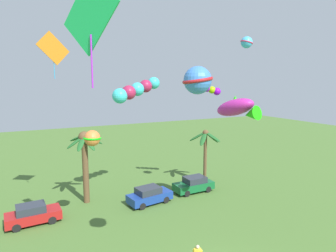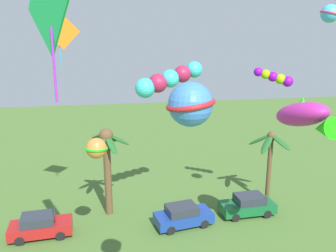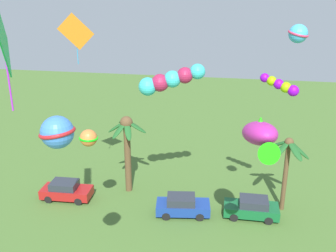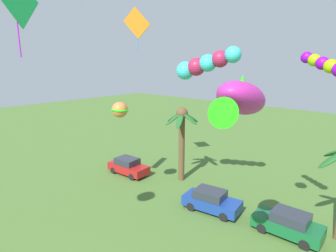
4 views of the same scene
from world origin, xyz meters
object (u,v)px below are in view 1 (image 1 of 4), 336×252
at_px(parked_car_0, 194,184).
at_px(kite_ball_6, 198,80).
at_px(parked_car_2, 149,195).
at_px(kite_ball_5, 92,138).
at_px(palm_tree_1, 206,143).
at_px(kite_diamond_2, 90,15).
at_px(kite_ball_3, 247,42).
at_px(kite_fish_4, 237,108).
at_px(palm_tree_0, 85,153).
at_px(kite_tube_0, 135,90).
at_px(parked_car_1, 33,214).
at_px(kite_tube_7, 208,89).
at_px(kite_diamond_1, 53,49).

height_order(parked_car_0, kite_ball_6, kite_ball_6).
bearing_deg(parked_car_0, kite_ball_6, -121.42).
height_order(parked_car_2, kite_ball_5, kite_ball_5).
distance_m(palm_tree_1, kite_diamond_2, 20.01).
height_order(kite_ball_3, kite_fish_4, kite_ball_3).
distance_m(palm_tree_0, kite_tube_0, 7.11).
relative_size(kite_fish_4, kite_ball_6, 2.58).
height_order(palm_tree_0, kite_ball_6, kite_ball_6).
bearing_deg(kite_fish_4, kite_ball_3, 30.11).
xyz_separation_m(palm_tree_0, kite_ball_3, (10.97, -7.71, 9.08)).
height_order(kite_diamond_2, kite_ball_6, kite_diamond_2).
bearing_deg(kite_fish_4, palm_tree_0, 138.53).
distance_m(parked_car_2, kite_tube_0, 9.30).
bearing_deg(kite_diamond_2, kite_ball_3, 17.72).
bearing_deg(palm_tree_0, kite_ball_6, -81.91).
distance_m(parked_car_1, kite_tube_7, 17.99).
height_order(parked_car_1, kite_diamond_1, kite_diamond_1).
bearing_deg(parked_car_1, palm_tree_1, 5.65).
distance_m(palm_tree_1, kite_ball_5, 14.11).
bearing_deg(kite_tube_7, parked_car_1, 178.36).
relative_size(kite_ball_3, kite_ball_6, 0.81).
bearing_deg(parked_car_0, parked_car_2, -172.80).
bearing_deg(kite_diamond_1, kite_ball_5, -61.81).
xyz_separation_m(palm_tree_1, kite_ball_3, (-1.23, -7.08, 9.27)).
relative_size(kite_tube_0, kite_tube_7, 1.85).
xyz_separation_m(kite_ball_5, kite_tube_7, (11.53, 3.35, 3.10)).
distance_m(kite_ball_5, kite_ball_6, 9.95).
distance_m(kite_fish_4, kite_ball_5, 10.62).
relative_size(kite_ball_3, kite_ball_5, 0.92).
relative_size(palm_tree_1, parked_car_0, 1.47).
relative_size(kite_tube_0, kite_diamond_1, 1.30).
relative_size(kite_tube_0, kite_diamond_2, 0.85).
height_order(kite_ball_3, kite_ball_5, kite_ball_3).
height_order(parked_car_0, kite_ball_3, kite_ball_3).
height_order(palm_tree_1, kite_ball_6, kite_ball_6).
height_order(parked_car_0, kite_ball_5, kite_ball_5).
distance_m(parked_car_2, kite_diamond_1, 14.24).
height_order(parked_car_1, kite_diamond_2, kite_diamond_2).
relative_size(palm_tree_0, palm_tree_1, 1.11).
distance_m(palm_tree_0, parked_car_1, 6.27).
bearing_deg(kite_tube_7, palm_tree_0, 166.07).
xyz_separation_m(parked_car_2, kite_tube_0, (-1.05, 0.29, 9.24)).
distance_m(parked_car_0, kite_tube_7, 9.36).
height_order(palm_tree_1, parked_car_2, palm_tree_1).
distance_m(kite_tube_0, kite_diamond_1, 6.92).
xyz_separation_m(parked_car_1, kite_ball_3, (15.41, -5.43, 12.88)).
distance_m(parked_car_2, kite_fish_4, 10.90).
bearing_deg(palm_tree_1, palm_tree_0, 177.04).
bearing_deg(palm_tree_1, kite_diamond_2, -141.25).
bearing_deg(kite_ball_6, kite_ball_5, 106.93).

